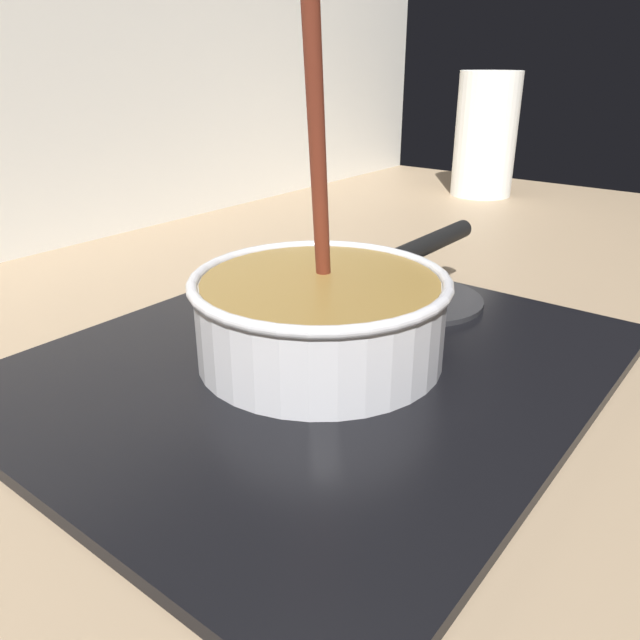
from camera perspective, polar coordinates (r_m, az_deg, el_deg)
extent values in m
cube|color=#9E8466|center=(0.46, 12.49, -18.38)|extent=(2.40, 1.60, 0.04)
cube|color=black|center=(0.61, 0.00, -3.92)|extent=(0.56, 0.48, 0.01)
torus|color=#592D0C|center=(0.60, 0.00, -3.08)|extent=(0.21, 0.21, 0.01)
cylinder|color=#262628|center=(0.75, 8.89, 1.86)|extent=(0.15, 0.15, 0.01)
cylinder|color=silver|center=(0.59, 0.00, 0.00)|extent=(0.23, 0.23, 0.08)
cylinder|color=olive|center=(0.59, 0.00, 0.36)|extent=(0.22, 0.22, 0.07)
torus|color=silver|center=(0.58, 0.00, 3.60)|extent=(0.24, 0.24, 0.01)
cylinder|color=black|center=(0.74, 9.91, 6.87)|extent=(0.18, 0.02, 0.02)
cylinder|color=#EDD88C|center=(0.65, 0.18, 4.90)|extent=(0.04, 0.04, 0.01)
cylinder|color=#E5CC7A|center=(0.59, -2.97, 2.91)|extent=(0.04, 0.04, 0.01)
cylinder|color=#E5CC7A|center=(0.51, -2.74, -0.04)|extent=(0.04, 0.04, 0.01)
cylinder|color=#E5CC7A|center=(0.55, 1.19, 1.67)|extent=(0.03, 0.03, 0.01)
cylinder|color=#EDD88C|center=(0.59, 6.67, 2.89)|extent=(0.03, 0.03, 0.01)
cylinder|color=beige|center=(0.59, -7.80, 2.84)|extent=(0.03, 0.03, 0.01)
cylinder|color=#EDD88C|center=(0.62, 5.29, 4.04)|extent=(0.03, 0.03, 0.01)
cylinder|color=maroon|center=(0.53, -0.17, 14.12)|extent=(0.09, 0.06, 0.25)
cube|color=brown|center=(0.61, 0.37, 3.10)|extent=(0.05, 0.05, 0.01)
cylinder|color=white|center=(1.42, 14.89, 16.03)|extent=(0.13, 0.13, 0.25)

